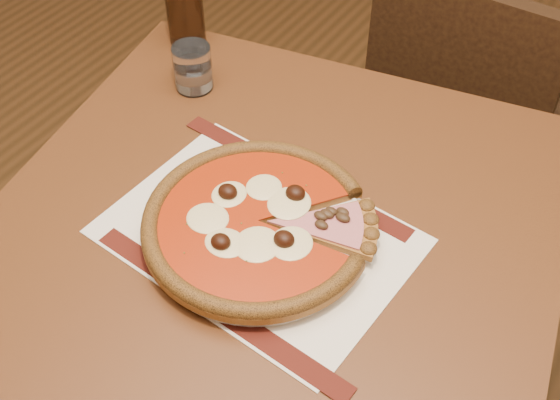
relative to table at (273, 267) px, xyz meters
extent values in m
cube|color=brown|center=(0.00, 0.00, 0.08)|extent=(0.93, 0.93, 0.04)
cylinder|color=brown|center=(-0.41, 0.28, -0.29)|extent=(0.05, 0.05, 0.71)
cylinder|color=brown|center=(0.28, 0.41, -0.29)|extent=(0.05, 0.05, 0.71)
cube|color=black|center=(0.05, 0.79, -0.24)|extent=(0.40, 0.40, 0.04)
cylinder|color=black|center=(0.22, 0.96, -0.46)|extent=(0.03, 0.03, 0.38)
cylinder|color=black|center=(-0.12, 0.96, -0.46)|extent=(0.03, 0.03, 0.38)
cylinder|color=black|center=(0.22, 0.62, -0.46)|extent=(0.03, 0.03, 0.38)
cylinder|color=black|center=(-0.12, 0.62, -0.46)|extent=(0.03, 0.03, 0.38)
cube|color=black|center=(0.05, 0.61, -0.02)|extent=(0.39, 0.04, 0.41)
cube|color=white|center=(0.00, -0.03, 0.10)|extent=(0.43, 0.33, 0.00)
cylinder|color=white|center=(0.00, -0.03, 0.11)|extent=(0.30, 0.30, 0.02)
cylinder|color=#976124|center=(0.00, -0.03, 0.13)|extent=(0.32, 0.32, 0.01)
torus|color=brown|center=(0.00, -0.03, 0.13)|extent=(0.32, 0.32, 0.02)
cylinder|color=#9C2107|center=(0.00, -0.03, 0.13)|extent=(0.28, 0.28, 0.00)
ellipsoid|color=#FFECAB|center=(0.01, 0.01, 0.14)|extent=(0.05, 0.05, 0.01)
ellipsoid|color=#FFECAB|center=(-0.04, 0.04, 0.14)|extent=(0.05, 0.05, 0.01)
ellipsoid|color=#FFECAB|center=(-0.05, -0.02, 0.14)|extent=(0.05, 0.05, 0.01)
ellipsoid|color=#FFECAB|center=(-0.07, -0.07, 0.14)|extent=(0.05, 0.05, 0.01)
ellipsoid|color=#FFECAB|center=(-0.01, -0.08, 0.14)|extent=(0.05, 0.05, 0.01)
ellipsoid|color=#FFECAB|center=(0.04, -0.10, 0.14)|extent=(0.05, 0.05, 0.01)
ellipsoid|color=#FFECAB|center=(0.05, -0.04, 0.14)|extent=(0.05, 0.05, 0.01)
ellipsoid|color=black|center=(0.01, 0.03, 0.15)|extent=(0.03, 0.03, 0.02)
ellipsoid|color=black|center=(-0.09, -0.01, 0.15)|extent=(0.03, 0.03, 0.02)
ellipsoid|color=black|center=(-0.02, -0.09, 0.15)|extent=(0.03, 0.03, 0.02)
ellipsoid|color=black|center=(0.08, -0.05, 0.15)|extent=(0.03, 0.03, 0.02)
ellipsoid|color=#3C2516|center=(0.06, -0.01, 0.14)|extent=(0.02, 0.02, 0.01)
ellipsoid|color=#3C2516|center=(0.09, 0.01, 0.14)|extent=(0.02, 0.02, 0.01)
ellipsoid|color=#3C2516|center=(0.05, 0.00, 0.14)|extent=(0.02, 0.02, 0.01)
ellipsoid|color=#3C2516|center=(0.08, 0.02, 0.14)|extent=(0.02, 0.02, 0.01)
ellipsoid|color=#3C2516|center=(0.05, 0.00, 0.14)|extent=(0.02, 0.02, 0.01)
ellipsoid|color=#3C2516|center=(0.07, 0.04, 0.14)|extent=(0.02, 0.02, 0.01)
cylinder|color=white|center=(-0.29, 0.19, 0.14)|extent=(0.07, 0.07, 0.08)
cylinder|color=#351C0D|center=(-0.38, 0.30, 0.18)|extent=(0.07, 0.07, 0.16)
camera|label=1|loc=(0.37, -0.55, 0.85)|focal=45.00mm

